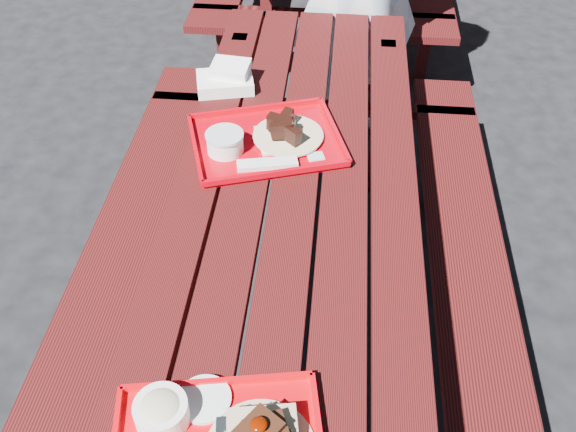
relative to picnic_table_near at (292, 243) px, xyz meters
name	(u,v)px	position (x,y,z in m)	size (l,w,h in m)	color
ground	(292,347)	(0.00, 0.00, -0.56)	(60.00, 60.00, 0.00)	black
picnic_table_near	(292,243)	(0.00, 0.00, 0.00)	(1.41, 2.40, 0.75)	#480F0D
far_tray	(264,140)	(-0.11, 0.24, 0.21)	(0.56, 0.49, 0.08)	#B6000C
white_cloth	(227,79)	(-0.29, 0.58, 0.22)	(0.23, 0.19, 0.08)	white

